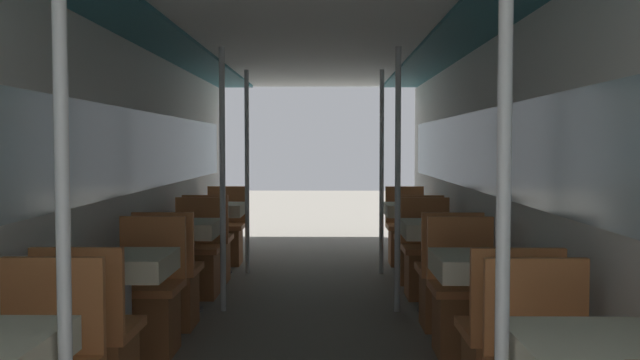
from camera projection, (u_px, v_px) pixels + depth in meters
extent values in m
cube|color=silver|center=(114.00, 185.00, 5.19)|extent=(0.05, 10.07, 2.19)
cube|color=silver|center=(115.00, 152.00, 5.18)|extent=(0.03, 9.27, 0.66)
cube|color=silver|center=(502.00, 185.00, 5.16)|extent=(0.05, 10.07, 2.19)
cube|color=silver|center=(501.00, 152.00, 5.14)|extent=(0.03, 9.27, 0.66)
cube|color=silver|center=(307.00, 26.00, 5.12)|extent=(2.83, 10.07, 0.04)
cube|color=#2D707F|center=(147.00, 31.00, 5.13)|extent=(0.51, 9.67, 0.03)
cube|color=#2D707F|center=(469.00, 31.00, 5.10)|extent=(0.51, 9.67, 0.03)
cube|color=#D17A42|center=(53.00, 306.00, 3.11)|extent=(0.45, 0.04, 0.43)
cylinder|color=silver|center=(63.00, 233.00, 2.35)|extent=(0.05, 0.05, 2.19)
cylinder|color=#B7B7BC|center=(123.00, 318.00, 4.16)|extent=(0.11, 0.11, 0.71)
cube|color=#93704C|center=(122.00, 256.00, 4.14)|extent=(0.53, 0.53, 0.02)
cube|color=beige|center=(122.00, 265.00, 4.14)|extent=(0.57, 0.57, 0.13)
cube|color=#D17A42|center=(92.00, 330.00, 3.62)|extent=(0.45, 0.45, 0.05)
cube|color=#D17A42|center=(77.00, 292.00, 3.40)|extent=(0.45, 0.04, 0.43)
cube|color=#9C5B31|center=(146.00, 323.00, 4.70)|extent=(0.38, 0.38, 0.42)
cube|color=#D17A42|center=(146.00, 288.00, 4.69)|extent=(0.45, 0.45, 0.05)
cube|color=#D17A42|center=(153.00, 247.00, 4.88)|extent=(0.45, 0.04, 0.43)
cylinder|color=#4C4C51|center=(184.00, 310.00, 5.94)|extent=(0.32, 0.32, 0.01)
cylinder|color=#B7B7BC|center=(184.00, 267.00, 5.93)|extent=(0.11, 0.11, 0.71)
cube|color=#93704C|center=(184.00, 223.00, 5.91)|extent=(0.53, 0.53, 0.02)
cube|color=beige|center=(184.00, 229.00, 5.91)|extent=(0.57, 0.57, 0.13)
cube|color=#9C5B31|center=(170.00, 300.00, 5.40)|extent=(0.38, 0.38, 0.42)
cube|color=#D17A42|center=(170.00, 269.00, 5.39)|extent=(0.45, 0.45, 0.05)
cube|color=#D17A42|center=(163.00, 242.00, 5.17)|extent=(0.45, 0.04, 0.43)
cube|color=#9C5B31|center=(196.00, 274.00, 6.47)|extent=(0.38, 0.38, 0.42)
cube|color=#D17A42|center=(196.00, 249.00, 6.46)|extent=(0.45, 0.45, 0.05)
cube|color=#D17A42|center=(200.00, 220.00, 6.65)|extent=(0.45, 0.04, 0.43)
cylinder|color=silver|center=(223.00, 180.00, 5.89)|extent=(0.05, 0.05, 2.19)
cylinder|color=#4C4C51|center=(217.00, 272.00, 7.71)|extent=(0.32, 0.32, 0.01)
cylinder|color=#B7B7BC|center=(217.00, 239.00, 7.69)|extent=(0.11, 0.11, 0.71)
cube|color=#93704C|center=(217.00, 205.00, 7.68)|extent=(0.53, 0.53, 0.02)
cube|color=beige|center=(217.00, 210.00, 7.68)|extent=(0.57, 0.57, 0.13)
cube|color=#9C5B31|center=(209.00, 262.00, 7.17)|extent=(0.38, 0.38, 0.42)
cube|color=#D17A42|center=(209.00, 238.00, 7.16)|extent=(0.45, 0.45, 0.05)
cube|color=#D17A42|center=(205.00, 217.00, 6.94)|extent=(0.45, 0.04, 0.43)
cube|color=#9C5B31|center=(224.00, 246.00, 8.24)|extent=(0.38, 0.38, 0.42)
cube|color=#D17A42|center=(224.00, 226.00, 8.23)|extent=(0.45, 0.45, 0.05)
cube|color=#D17A42|center=(227.00, 204.00, 8.42)|extent=(0.45, 0.04, 0.43)
cylinder|color=silver|center=(247.00, 172.00, 7.66)|extent=(0.05, 0.05, 2.19)
cube|color=#93704C|center=(601.00, 341.00, 2.34)|extent=(0.53, 0.53, 0.02)
cube|color=beige|center=(601.00, 356.00, 2.35)|extent=(0.57, 0.57, 0.13)
cube|color=#D17A42|center=(536.00, 307.00, 3.09)|extent=(0.45, 0.04, 0.43)
cylinder|color=silver|center=(503.00, 234.00, 2.33)|extent=(0.05, 0.05, 2.19)
cylinder|color=#B7B7BC|center=(483.00, 319.00, 4.13)|extent=(0.11, 0.11, 0.71)
cube|color=#93704C|center=(484.00, 257.00, 4.11)|extent=(0.53, 0.53, 0.02)
cube|color=beige|center=(484.00, 265.00, 4.12)|extent=(0.57, 0.57, 0.13)
cube|color=#D17A42|center=(506.00, 331.00, 3.59)|extent=(0.45, 0.45, 0.05)
cube|color=#D17A42|center=(518.00, 293.00, 3.38)|extent=(0.45, 0.04, 0.43)
cube|color=#9C5B31|center=(465.00, 324.00, 4.67)|extent=(0.38, 0.38, 0.42)
cube|color=#D17A42|center=(465.00, 288.00, 4.66)|extent=(0.45, 0.45, 0.05)
cube|color=#D17A42|center=(460.00, 248.00, 4.85)|extent=(0.45, 0.04, 0.43)
cylinder|color=#4C4C51|center=(436.00, 310.00, 5.92)|extent=(0.32, 0.32, 0.01)
cylinder|color=#B7B7BC|center=(437.00, 267.00, 5.90)|extent=(0.11, 0.11, 0.71)
cube|color=#93704C|center=(437.00, 223.00, 5.88)|extent=(0.53, 0.53, 0.02)
cube|color=beige|center=(437.00, 229.00, 5.89)|extent=(0.57, 0.57, 0.13)
cube|color=#9C5B31|center=(447.00, 301.00, 5.37)|extent=(0.38, 0.38, 0.42)
cube|color=#D17A42|center=(448.00, 270.00, 5.36)|extent=(0.45, 0.45, 0.05)
cube|color=#D17A42|center=(453.00, 242.00, 5.15)|extent=(0.45, 0.04, 0.43)
cube|color=#9C5B31|center=(428.00, 275.00, 6.44)|extent=(0.38, 0.38, 0.42)
cube|color=#D17A42|center=(428.00, 249.00, 6.43)|extent=(0.45, 0.45, 0.05)
cube|color=#D17A42|center=(425.00, 220.00, 6.62)|extent=(0.45, 0.04, 0.43)
cylinder|color=silver|center=(398.00, 180.00, 5.87)|extent=(0.05, 0.05, 2.19)
cylinder|color=#4C4C51|center=(411.00, 272.00, 7.69)|extent=(0.32, 0.32, 0.01)
cylinder|color=#B7B7BC|center=(412.00, 239.00, 7.67)|extent=(0.11, 0.11, 0.71)
cube|color=#93704C|center=(412.00, 205.00, 7.65)|extent=(0.53, 0.53, 0.02)
cube|color=beige|center=(412.00, 210.00, 7.65)|extent=(0.57, 0.57, 0.13)
cube|color=#9C5B31|center=(418.00, 262.00, 7.14)|extent=(0.38, 0.38, 0.42)
cube|color=#D17A42|center=(418.00, 239.00, 7.13)|extent=(0.45, 0.45, 0.05)
cube|color=#D17A42|center=(421.00, 217.00, 6.92)|extent=(0.45, 0.04, 0.43)
cube|color=#9C5B31|center=(406.00, 247.00, 8.21)|extent=(0.38, 0.38, 0.42)
cube|color=#D17A42|center=(406.00, 227.00, 8.20)|extent=(0.45, 0.45, 0.05)
cube|color=#D17A42|center=(404.00, 204.00, 8.39)|extent=(0.45, 0.04, 0.43)
cylinder|color=silver|center=(382.00, 172.00, 7.64)|extent=(0.05, 0.05, 2.19)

